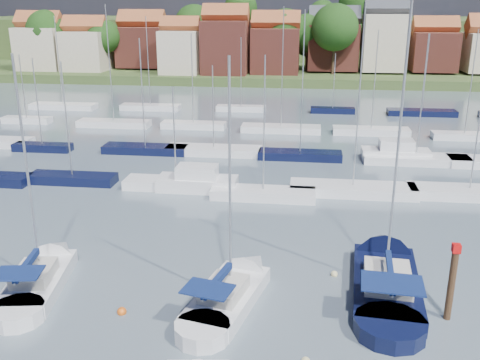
# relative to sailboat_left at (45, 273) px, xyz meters

# --- Properties ---
(ground) EXTENTS (260.00, 260.00, 0.00)m
(ground) POSITION_rel_sailboat_left_xyz_m (11.13, 36.94, -0.36)
(ground) COLOR #4E5E6A
(ground) RESTS_ON ground
(sailboat_left) EXTENTS (4.47, 10.87, 14.39)m
(sailboat_left) POSITION_rel_sailboat_left_xyz_m (0.00, 0.00, 0.00)
(sailboat_left) COLOR silver
(sailboat_left) RESTS_ON ground
(sailboat_centre) EXTENTS (5.10, 10.95, 14.44)m
(sailboat_centre) POSITION_rel_sailboat_left_xyz_m (11.53, -0.39, -0.00)
(sailboat_centre) COLOR silver
(sailboat_centre) RESTS_ON ground
(sailboat_navy) EXTENTS (4.73, 13.91, 18.81)m
(sailboat_navy) POSITION_rel_sailboat_left_xyz_m (20.18, 2.92, -0.01)
(sailboat_navy) COLOR black
(sailboat_navy) RESTS_ON ground
(timber_piling) EXTENTS (0.40, 0.40, 6.51)m
(timber_piling) POSITION_rel_sailboat_left_xyz_m (22.84, -1.48, 0.83)
(timber_piling) COLOR #4C331E
(timber_piling) RESTS_ON ground
(buoy_c) EXTENTS (0.51, 0.51, 0.51)m
(buoy_c) POSITION_rel_sailboat_left_xyz_m (5.83, -3.12, -0.36)
(buoy_c) COLOR #D85914
(buoy_c) RESTS_ON ground
(buoy_e) EXTENTS (0.42, 0.42, 0.42)m
(buoy_e) POSITION_rel_sailboat_left_xyz_m (17.19, 2.52, -0.36)
(buoy_e) COLOR beige
(buoy_e) RESTS_ON ground
(buoy_f) EXTENTS (0.53, 0.53, 0.53)m
(buoy_f) POSITION_rel_sailboat_left_xyz_m (21.05, -3.50, -0.36)
(buoy_f) COLOR beige
(buoy_f) RESTS_ON ground
(marina_field) EXTENTS (79.62, 41.41, 15.93)m
(marina_field) POSITION_rel_sailboat_left_xyz_m (13.04, 32.08, 0.07)
(marina_field) COLOR silver
(marina_field) RESTS_ON ground
(far_shore_town) EXTENTS (212.46, 90.00, 22.27)m
(far_shore_town) POSITION_rel_sailboat_left_xyz_m (13.36, 129.60, 4.25)
(far_shore_town) COLOR #42542A
(far_shore_town) RESTS_ON ground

